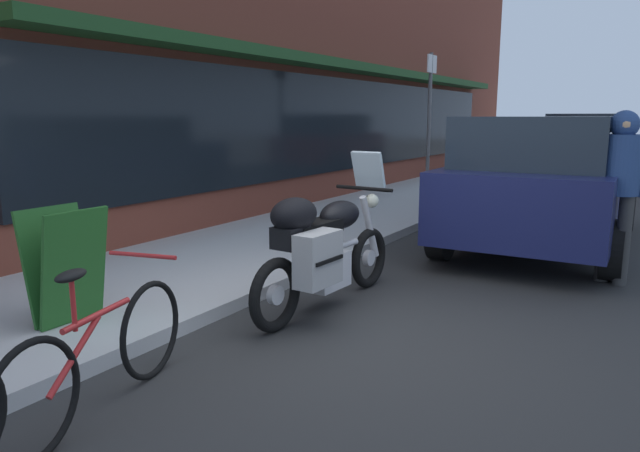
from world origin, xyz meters
TOP-DOWN VIEW (x-y plane):
  - ground_plane at (0.00, 0.00)m, footprint 80.00×80.00m
  - storefront_building at (7.25, 3.80)m, footprint 22.49×0.90m
  - sidewalk_curb at (9.00, 2.39)m, footprint 30.00×2.50m
  - touring_motorcycle at (0.40, 0.50)m, footprint 2.12×0.62m
  - parked_bicycle at (-1.83, 0.67)m, footprint 1.65×0.57m
  - parked_minivan at (4.33, -0.67)m, footprint 4.87×2.15m
  - pedestrian_walking at (2.73, -1.63)m, footprint 0.44×0.55m
  - sandwich_board_sign at (-1.13, 1.92)m, footprint 0.55×0.41m
  - parking_sign_pole at (6.70, 1.89)m, footprint 0.44×0.07m
  - parked_car_down_block at (12.75, -0.33)m, footprint 4.86×2.26m

SIDE VIEW (x-z plane):
  - ground_plane at x=0.00m, z-range 0.00..0.00m
  - sidewalk_curb at x=9.00m, z-range 0.00..0.12m
  - parked_bicycle at x=-1.83m, z-range -0.10..0.82m
  - sandwich_board_sign at x=-1.13m, z-range 0.12..1.03m
  - touring_motorcycle at x=0.40m, z-range -0.10..1.29m
  - parked_minivan at x=4.33m, z-range 0.06..1.77m
  - parked_car_down_block at x=12.75m, z-range 0.05..1.83m
  - pedestrian_walking at x=2.73m, z-range 0.24..2.01m
  - parking_sign_pole at x=6.70m, z-range 0.36..3.10m
  - storefront_building at x=7.25m, z-range -0.09..7.40m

